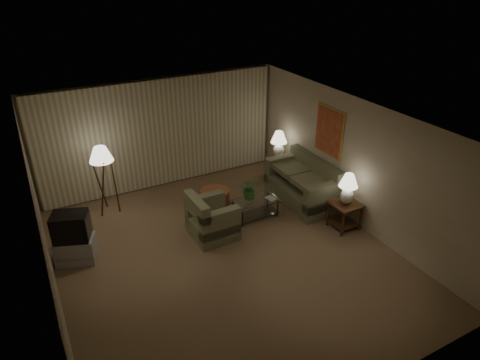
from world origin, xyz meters
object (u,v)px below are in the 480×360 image
at_px(side_table_near, 345,211).
at_px(coffee_table, 256,206).
at_px(sofa, 301,186).
at_px(table_lamp_near, 348,186).
at_px(table_lamp_far, 279,142).
at_px(floor_lamp, 105,179).
at_px(crt_tv, 71,227).
at_px(tv_cabinet, 76,250).
at_px(ottoman, 215,199).
at_px(vase, 250,199).
at_px(side_table_far, 278,165).
at_px(armchair, 213,220).

distance_m(side_table_near, coffee_table, 1.91).
bearing_deg(side_table_near, coffee_table, 139.03).
bearing_deg(sofa, table_lamp_near, 7.73).
bearing_deg(table_lamp_far, floor_lamp, 174.31).
distance_m(table_lamp_near, crt_tv, 5.42).
bearing_deg(table_lamp_far, tv_cabinet, -168.19).
xyz_separation_m(side_table_near, ottoman, (-2.06, 2.04, -0.19)).
relative_size(table_lamp_far, ottoman, 1.07).
bearing_deg(vase, table_lamp_far, 40.35).
height_order(side_table_near, side_table_far, same).
xyz_separation_m(table_lamp_near, floor_lamp, (-4.25, 3.02, -0.17)).
xyz_separation_m(tv_cabinet, vase, (3.61, -0.26, 0.24)).
xyz_separation_m(sofa, table_lamp_far, (0.15, 1.25, 0.61)).
bearing_deg(sofa, crt_tv, -90.46).
height_order(side_table_near, table_lamp_far, table_lamp_far).
relative_size(table_lamp_near, vase, 4.45).
relative_size(armchair, side_table_near, 1.54).
bearing_deg(table_lamp_near, crt_tv, 163.78).
bearing_deg(ottoman, tv_cabinet, -170.55).
relative_size(side_table_far, table_lamp_far, 0.84).
xyz_separation_m(side_table_far, crt_tv, (-5.20, -1.09, 0.36)).
distance_m(side_table_far, crt_tv, 5.32).
height_order(side_table_near, ottoman, side_table_near).
distance_m(side_table_far, tv_cabinet, 5.31).
bearing_deg(side_table_far, tv_cabinet, -168.19).
distance_m(crt_tv, floor_lamp, 1.79).
bearing_deg(sofa, tv_cabinet, -90.46).
distance_m(table_lamp_far, ottoman, 2.28).
xyz_separation_m(armchair, side_table_near, (2.57, -1.06, 0.04)).
relative_size(sofa, ottoman, 2.85).
xyz_separation_m(side_table_far, floor_lamp, (-4.25, 0.42, 0.43)).
bearing_deg(side_table_near, tv_cabinet, 163.78).
bearing_deg(tv_cabinet, side_table_near, 4.39).
bearing_deg(table_lamp_far, crt_tv, -168.19).
relative_size(side_table_far, coffee_table, 0.58).
bearing_deg(side_table_far, vase, -139.65).
bearing_deg(sofa, armchair, -81.76).
bearing_deg(ottoman, table_lamp_near, -44.63).
relative_size(sofa, crt_tv, 2.57).
bearing_deg(ottoman, floor_lamp, 155.66).
bearing_deg(ottoman, crt_tv, -170.55).
xyz_separation_m(side_table_far, table_lamp_near, (0.00, -2.60, 0.60)).
distance_m(table_lamp_near, vase, 2.08).
xyz_separation_m(armchair, floor_lamp, (-1.68, 1.96, 0.45)).
relative_size(floor_lamp, ottoman, 2.37).
height_order(ottoman, vase, vase).
height_order(sofa, vase, sofa).
bearing_deg(tv_cabinet, table_lamp_near, 4.39).
distance_m(armchair, side_table_far, 3.00).
height_order(sofa, tv_cabinet, sofa).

